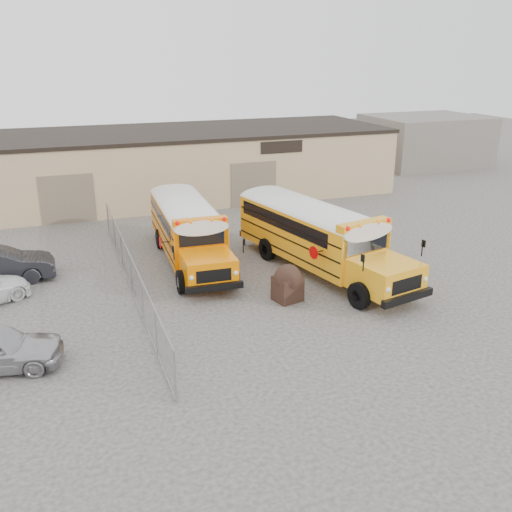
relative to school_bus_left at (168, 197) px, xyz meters
name	(u,v)px	position (x,y,z in m)	size (l,w,h in m)	color
ground	(284,299)	(2.34, -12.46, -1.73)	(120.00, 120.00, 0.00)	#3D3B38
warehouse	(178,162)	(2.34, 7.54, 0.64)	(30.20, 10.20, 4.67)	tan
chainlink_fence	(131,272)	(-3.66, -9.46, -0.83)	(0.07, 18.07, 1.81)	gray
distant_building_right	(425,140)	(26.34, 11.54, 0.47)	(10.00, 8.00, 4.40)	slate
school_bus_left	(168,197)	(0.00, 0.00, 0.00)	(3.30, 10.32, 2.99)	#FF7A00
school_bus_right	(244,202)	(3.72, -3.10, 0.14)	(4.94, 11.37, 3.24)	#FCA616
tarp_bundle	(288,282)	(2.40, -12.66, -0.91)	(1.27, 1.19, 1.61)	black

